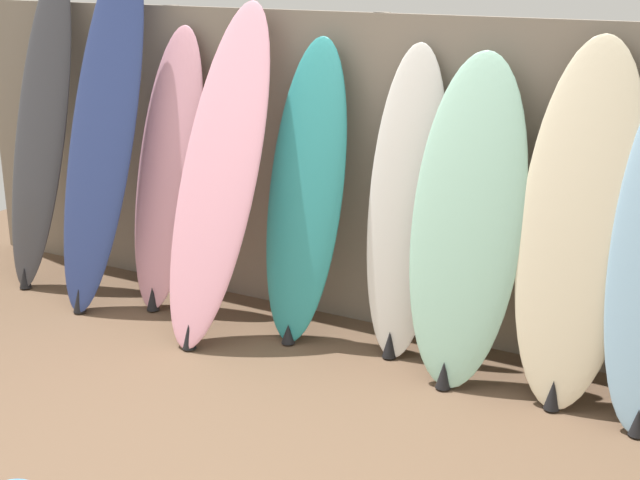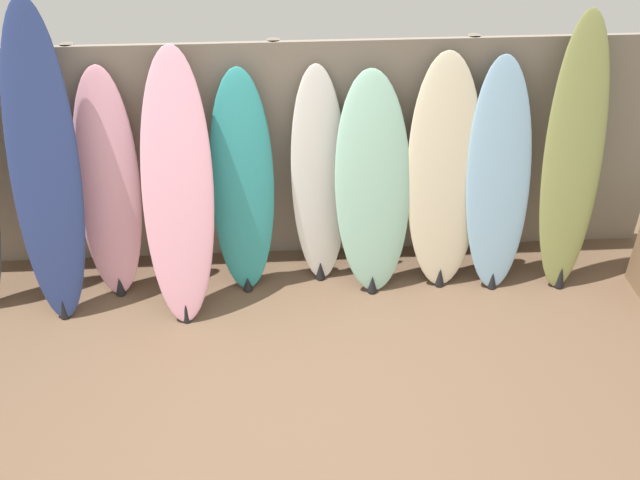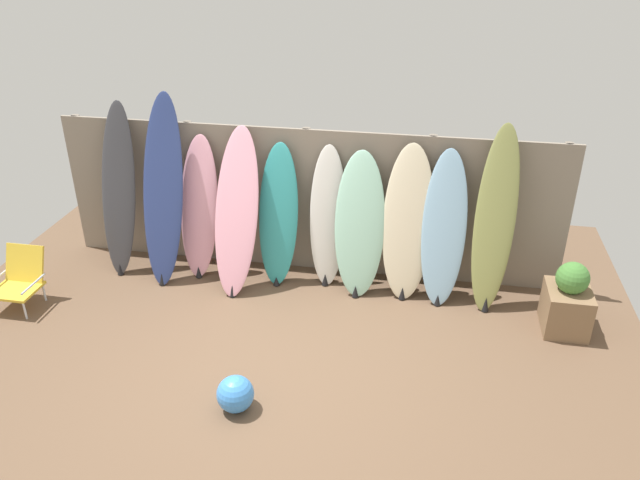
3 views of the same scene
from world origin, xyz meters
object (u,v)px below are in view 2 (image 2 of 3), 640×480
at_px(surfboard_teal_4, 242,185).
at_px(surfboard_pink_3, 178,191).
at_px(surfboard_pink_2, 108,187).
at_px(surfboard_cream_7, 444,176).
at_px(surfboard_white_5, 319,180).
at_px(surfboard_skyblue_8, 498,178).
at_px(surfboard_olive_9, 573,159).
at_px(surfboard_seafoam_6, 373,186).
at_px(surfboard_navy_1, 45,169).

bearing_deg(surfboard_teal_4, surfboard_pink_3, -156.22).
height_order(surfboard_pink_2, surfboard_teal_4, surfboard_pink_2).
xyz_separation_m(surfboard_teal_4, surfboard_cream_7, (1.51, -0.01, 0.03)).
distance_m(surfboard_pink_2, surfboard_white_5, 1.56).
distance_m(surfboard_pink_3, surfboard_skyblue_8, 2.36).
bearing_deg(surfboard_skyblue_8, surfboard_white_5, 174.70).
bearing_deg(surfboard_cream_7, surfboard_olive_9, -2.98).
relative_size(surfboard_pink_3, surfboard_skyblue_8, 1.08).
distance_m(surfboard_white_5, surfboard_cream_7, 0.94).
relative_size(surfboard_seafoam_6, surfboard_cream_7, 0.94).
distance_m(surfboard_teal_4, surfboard_skyblue_8, 1.91).
distance_m(surfboard_pink_2, surfboard_teal_4, 0.98).
xyz_separation_m(surfboard_pink_3, surfboard_teal_4, (0.44, 0.20, -0.09)).
distance_m(surfboard_white_5, surfboard_skyblue_8, 1.34).
bearing_deg(surfboard_seafoam_6, surfboard_navy_1, -178.48).
bearing_deg(surfboard_olive_9, surfboard_cream_7, 177.02).
xyz_separation_m(surfboard_teal_4, surfboard_seafoam_6, (0.97, -0.05, -0.01)).
height_order(surfboard_pink_3, surfboard_skyblue_8, surfboard_pink_3).
relative_size(surfboard_pink_3, surfboard_olive_9, 0.91).
relative_size(surfboard_pink_2, surfboard_pink_3, 0.91).
bearing_deg(surfboard_teal_4, surfboard_seafoam_6, -3.20).
relative_size(surfboard_pink_2, surfboard_white_5, 1.02).
height_order(surfboard_pink_2, surfboard_cream_7, surfboard_cream_7).
relative_size(surfboard_pink_2, surfboard_olive_9, 0.83).
bearing_deg(surfboard_seafoam_6, surfboard_white_5, 161.50).
distance_m(surfboard_cream_7, surfboard_olive_9, 0.95).
relative_size(surfboard_cream_7, surfboard_skyblue_8, 1.02).
distance_m(surfboard_pink_3, surfboard_teal_4, 0.49).
bearing_deg(surfboard_pink_3, surfboard_skyblue_8, 3.61).
bearing_deg(surfboard_olive_9, surfboard_white_5, 175.81).
height_order(surfboard_teal_4, surfboard_skyblue_8, surfboard_skyblue_8).
height_order(surfboard_cream_7, surfboard_olive_9, surfboard_olive_9).
bearing_deg(surfboard_skyblue_8, surfboard_pink_3, -176.39).
bearing_deg(surfboard_pink_2, surfboard_teal_4, -1.37).
bearing_deg(surfboard_skyblue_8, surfboard_cream_7, 174.94).
bearing_deg(surfboard_pink_3, surfboard_cream_7, 5.41).
distance_m(surfboard_seafoam_6, surfboard_cream_7, 0.54).
bearing_deg(surfboard_pink_3, surfboard_teal_4, 23.78).
height_order(surfboard_teal_4, surfboard_white_5, surfboard_teal_4).
relative_size(surfboard_seafoam_6, surfboard_skyblue_8, 0.96).
distance_m(surfboard_cream_7, surfboard_skyblue_8, 0.41).
bearing_deg(surfboard_pink_2, surfboard_navy_1, -159.50).
bearing_deg(surfboard_skyblue_8, surfboard_olive_9, -1.39).
bearing_deg(surfboard_seafoam_6, surfboard_cream_7, 4.55).
bearing_deg(surfboard_pink_2, surfboard_seafoam_6, -2.28).
height_order(surfboard_seafoam_6, surfboard_cream_7, surfboard_cream_7).
bearing_deg(surfboard_pink_2, surfboard_white_5, 1.97).
distance_m(surfboard_pink_3, surfboard_cream_7, 1.96).
xyz_separation_m(surfboard_pink_2, surfboard_cream_7, (2.49, -0.03, 0.03)).
xyz_separation_m(surfboard_cream_7, surfboard_skyblue_8, (0.40, -0.04, -0.02)).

